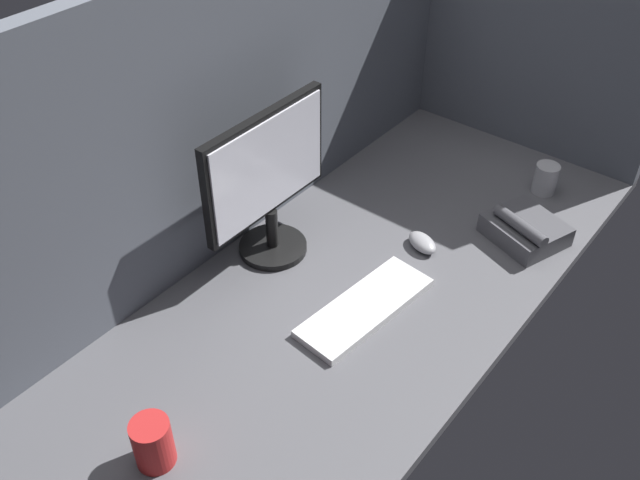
{
  "coord_description": "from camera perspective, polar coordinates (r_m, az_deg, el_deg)",
  "views": [
    {
      "loc": [
        -108.42,
        -74.53,
        121.45
      ],
      "look_at": [
        -1.73,
        0.0,
        14.0
      ],
      "focal_mm": 39.55,
      "sensor_mm": 36.0,
      "label": 1
    }
  ],
  "objects": [
    {
      "name": "ground_plane",
      "position": [
        1.8,
        2.98,
        -3.58
      ],
      "size": [
        180.0,
        80.0,
        3.0
      ],
      "primitive_type": "cube",
      "color": "#515156"
    },
    {
      "name": "cubicle_wall_back",
      "position": [
        1.77,
        -6.59,
        10.89
      ],
      "size": [
        180.0,
        5.0,
        74.4
      ],
      "color": "#565B66",
      "rests_on": "ground_plane"
    },
    {
      "name": "cubicle_wall_side",
      "position": [
        2.26,
        17.11,
        15.96
      ],
      "size": [
        5.0,
        80.0,
        74.4
      ],
      "primitive_type": "cube",
      "color": "#565B66",
      "rests_on": "ground_plane"
    },
    {
      "name": "monitor",
      "position": [
        1.75,
        -4.27,
        4.91
      ],
      "size": [
        40.72,
        18.0,
        40.56
      ],
      "color": "black",
      "rests_on": "ground_plane"
    },
    {
      "name": "keyboard",
      "position": [
        1.71,
        3.67,
        -5.46
      ],
      "size": [
        38.11,
        16.63,
        2.0
      ],
      "primitive_type": "cube",
      "rotation": [
        0.0,
        0.0,
        -0.1
      ],
      "color": "silver",
      "rests_on": "ground_plane"
    },
    {
      "name": "mouse",
      "position": [
        1.89,
        8.28,
        -0.21
      ],
      "size": [
        8.98,
        11.04,
        3.4
      ],
      "primitive_type": "ellipsoid",
      "rotation": [
        0.0,
        0.0,
        -0.41
      ],
      "color": "#99999E",
      "rests_on": "ground_plane"
    },
    {
      "name": "mug_steel",
      "position": [
        2.16,
        17.79,
        4.75
      ],
      "size": [
        6.88,
        6.88,
        9.03
      ],
      "color": "#B2B2B7",
      "rests_on": "ground_plane"
    },
    {
      "name": "mug_red_plastic",
      "position": [
        1.44,
        -13.29,
        -15.74
      ],
      "size": [
        7.87,
        7.87,
        11.02
      ],
      "color": "red",
      "rests_on": "ground_plane"
    },
    {
      "name": "desk_phone",
      "position": [
        1.97,
        16.23,
        0.83
      ],
      "size": [
        22.32,
        23.54,
        8.8
      ],
      "color": "#4C4C51",
      "rests_on": "ground_plane"
    }
  ]
}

